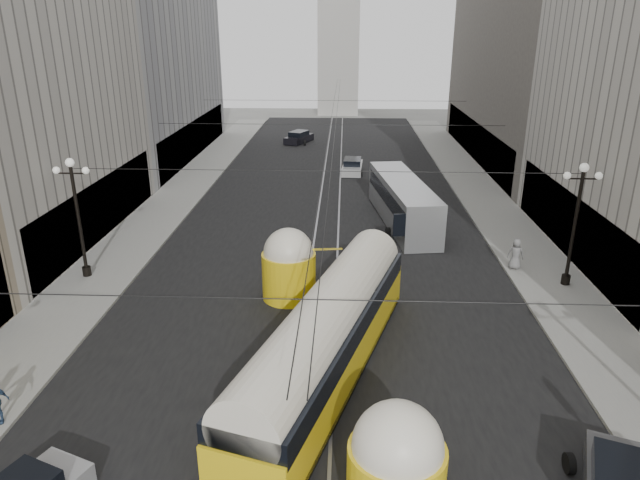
{
  "coord_description": "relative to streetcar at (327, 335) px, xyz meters",
  "views": [
    {
      "loc": [
        1.05,
        -9.33,
        12.7
      ],
      "look_at": [
        0.07,
        13.68,
        4.01
      ],
      "focal_mm": 32.0,
      "sensor_mm": 36.0,
      "label": 1
    }
  ],
  "objects": [
    {
      "name": "sidewalk_left",
      "position": [
        -12.5,
        26.54,
        -1.71
      ],
      "size": [
        4.0,
        72.0,
        0.15
      ],
      "primitive_type": "cube",
      "color": "gray",
      "rests_on": "ground"
    },
    {
      "name": "distant_tower",
      "position": [
        -0.5,
        70.54,
        13.18
      ],
      "size": [
        6.0,
        6.0,
        31.36
      ],
      "color": "#B2AFA8",
      "rests_on": "ground"
    },
    {
      "name": "building_left_far",
      "position": [
        -20.49,
        38.54,
        12.52
      ],
      "size": [
        12.6,
        28.6,
        28.6
      ],
      "color": "#999999",
      "rests_on": "ground"
    },
    {
      "name": "catenary",
      "position": [
        -0.38,
        22.04,
        4.1
      ],
      "size": [
        25.0,
        72.0,
        0.23
      ],
      "color": "black",
      "rests_on": "ground"
    },
    {
      "name": "rail_left",
      "position": [
        -1.25,
        23.04,
        -1.79
      ],
      "size": [
        0.12,
        85.0,
        0.04
      ],
      "primitive_type": "cube",
      "color": "gray",
      "rests_on": "ground"
    },
    {
      "name": "city_bus",
      "position": [
        4.56,
        18.46,
        -0.17
      ],
      "size": [
        4.04,
        11.88,
        2.95
      ],
      "color": "#B1B4B7",
      "rests_on": "ground"
    },
    {
      "name": "streetcar",
      "position": [
        0.0,
        0.0,
        0.0
      ],
      "size": [
        6.77,
        16.03,
        3.66
      ],
      "color": "yellow",
      "rests_on": "ground"
    },
    {
      "name": "sedan_dark_far",
      "position": [
        -4.67,
        46.49,
        -1.17
      ],
      "size": [
        3.3,
        4.62,
        1.35
      ],
      "color": "black",
      "rests_on": "ground"
    },
    {
      "name": "sidewalk_right",
      "position": [
        11.5,
        26.54,
        -1.71
      ],
      "size": [
        4.0,
        72.0,
        0.15
      ],
      "primitive_type": "cube",
      "color": "gray",
      "rests_on": "ground"
    },
    {
      "name": "sedan_white_far",
      "position": [
        1.33,
        32.4,
        -1.19
      ],
      "size": [
        1.99,
        4.3,
        1.32
      ],
      "color": "silver",
      "rests_on": "ground"
    },
    {
      "name": "rail_right",
      "position": [
        0.25,
        23.04,
        -1.79
      ],
      "size": [
        0.12,
        85.0,
        0.04
      ],
      "primitive_type": "cube",
      "color": "gray",
      "rests_on": "ground"
    },
    {
      "name": "pedestrian_sidewalk_right",
      "position": [
        10.0,
        10.44,
        -0.77
      ],
      "size": [
        0.94,
        0.7,
        1.73
      ],
      "primitive_type": "imported",
      "rotation": [
        0.0,
        0.0,
        2.91
      ],
      "color": "slate",
      "rests_on": "sidewalk_right"
    },
    {
      "name": "lamppost_left_mid",
      "position": [
        -13.1,
        8.54,
        1.96
      ],
      "size": [
        1.86,
        0.44,
        6.37
      ],
      "color": "black",
      "rests_on": "sidewalk_left"
    },
    {
      "name": "road",
      "position": [
        -0.5,
        23.04,
        -1.79
      ],
      "size": [
        20.0,
        85.0,
        0.02
      ],
      "primitive_type": "cube",
      "color": "black",
      "rests_on": "ground"
    },
    {
      "name": "lamppost_right_mid",
      "position": [
        12.1,
        8.54,
        1.96
      ],
      "size": [
        1.86,
        0.44,
        6.37
      ],
      "color": "black",
      "rests_on": "sidewalk_right"
    }
  ]
}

